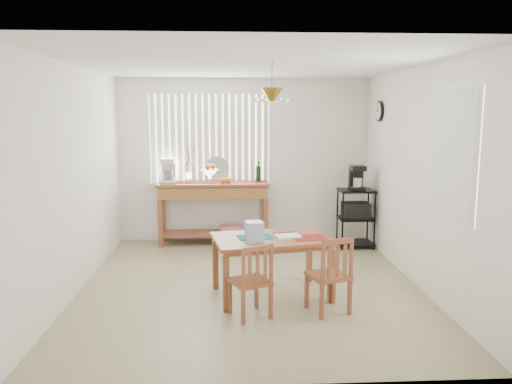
{
  "coord_description": "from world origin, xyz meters",
  "views": [
    {
      "loc": [
        -0.23,
        -5.77,
        2.06
      ],
      "look_at": [
        0.1,
        0.55,
        1.05
      ],
      "focal_mm": 35.0,
      "sensor_mm": 36.0,
      "label": 1
    }
  ],
  "objects": [
    {
      "name": "room_shell",
      "position": [
        0.0,
        0.02,
        1.69
      ],
      "size": [
        4.2,
        4.7,
        2.7
      ],
      "color": "white",
      "rests_on": "ground"
    },
    {
      "name": "sideboard",
      "position": [
        -0.48,
        1.99,
        0.74
      ],
      "size": [
        1.74,
        0.49,
        0.98
      ],
      "color": "brown",
      "rests_on": "ground"
    },
    {
      "name": "sideboard_items",
      "position": [
        -0.79,
        2.0,
        1.13
      ],
      "size": [
        1.65,
        0.42,
        0.75
      ],
      "color": "maroon",
      "rests_on": "sideboard"
    },
    {
      "name": "wire_cart",
      "position": [
        1.7,
        1.66,
        0.54
      ],
      "size": [
        0.53,
        0.42,
        0.9
      ],
      "color": "black",
      "rests_on": "ground"
    },
    {
      "name": "cart_items",
      "position": [
        1.7,
        1.67,
        1.07
      ],
      "size": [
        0.21,
        0.25,
        0.37
      ],
      "color": "black",
      "rests_on": "wire_cart"
    },
    {
      "name": "table_items",
      "position": [
        0.12,
        -0.48,
        0.76
      ],
      "size": [
        1.04,
        0.46,
        0.22
      ],
      "color": "#157773",
      "rests_on": "dining_table"
    },
    {
      "name": "dining_table",
      "position": [
        0.22,
        -0.35,
        0.6
      ],
      "size": [
        1.4,
        1.03,
        0.68
      ],
      "color": "brown",
      "rests_on": "ground"
    },
    {
      "name": "chair_right",
      "position": [
        0.79,
        -0.88,
        0.4
      ],
      "size": [
        0.48,
        0.48,
        0.82
      ],
      "color": "brown",
      "rests_on": "ground"
    },
    {
      "name": "ground",
      "position": [
        0.0,
        0.0,
        -0.01
      ],
      "size": [
        4.0,
        4.5,
        0.01
      ],
      "primitive_type": "cube",
      "color": "tan"
    },
    {
      "name": "chair_left",
      "position": [
        -0.02,
        -0.96,
        0.38
      ],
      "size": [
        0.48,
        0.48,
        0.78
      ],
      "color": "brown",
      "rests_on": "ground"
    }
  ]
}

